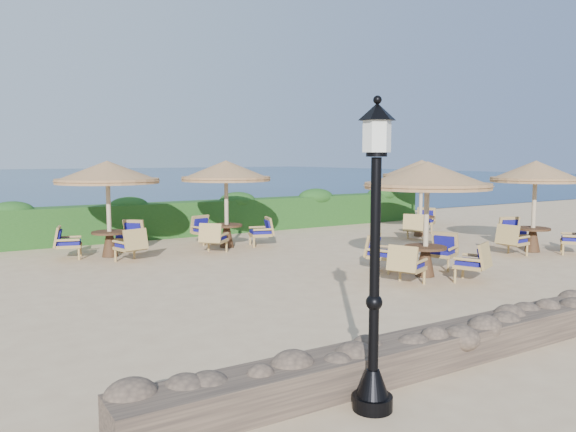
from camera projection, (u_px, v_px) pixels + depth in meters
The scene contains 10 objects.
ground at pixel (345, 265), 14.40m from camera, with size 120.00×120.00×0.00m, color tan.
sea at pixel (22, 178), 73.77m from camera, with size 160.00×160.00×0.00m, color #0A2346.
hedge at pixel (225, 216), 20.44m from camera, with size 18.00×0.90×1.20m, color #194215.
lamp_post at pixel (375, 270), 5.98m from camera, with size 0.44×0.44×3.31m.
extra_parasol at pixel (422, 172), 22.63m from camera, with size 2.30×2.30×2.41m.
cafe_set_0 at pixel (427, 197), 12.80m from camera, with size 2.91×2.91×2.65m.
cafe_set_1 at pixel (535, 189), 16.17m from camera, with size 2.70×2.76×2.65m.
cafe_set_2 at pixel (108, 188), 15.36m from camera, with size 2.85×2.85×2.65m.
cafe_set_3 at pixel (226, 186), 16.96m from camera, with size 2.80×2.80×2.65m.
cafe_set_4 at pixel (421, 179), 19.43m from camera, with size 2.70×2.70×2.65m.
Camera 1 is at (-8.66, -11.34, 2.75)m, focal length 35.00 mm.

